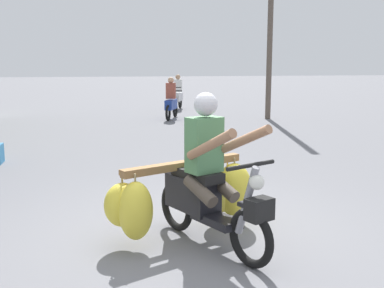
{
  "coord_description": "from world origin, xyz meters",
  "views": [
    {
      "loc": [
        -0.92,
        -4.69,
        1.87
      ],
      "look_at": [
        0.09,
        0.74,
        0.9
      ],
      "focal_mm": 43.62,
      "sensor_mm": 36.0,
      "label": 1
    }
  ],
  "objects_px": {
    "motorbike_distant_ahead_right": "(178,95)",
    "utility_pole": "(270,21)",
    "motorbike_distant_ahead_left": "(171,102)",
    "motorbike_main_loaded": "(201,190)"
  },
  "relations": [
    {
      "from": "motorbike_distant_ahead_right",
      "to": "utility_pole",
      "type": "height_order",
      "value": "utility_pole"
    },
    {
      "from": "utility_pole",
      "to": "motorbike_distant_ahead_right",
      "type": "bearing_deg",
      "value": 123.58
    },
    {
      "from": "motorbike_distant_ahead_left",
      "to": "utility_pole",
      "type": "distance_m",
      "value": 4.17
    },
    {
      "from": "utility_pole",
      "to": "motorbike_main_loaded",
      "type": "bearing_deg",
      "value": -113.42
    },
    {
      "from": "motorbike_distant_ahead_right",
      "to": "utility_pole",
      "type": "bearing_deg",
      "value": -56.42
    },
    {
      "from": "motorbike_main_loaded",
      "to": "motorbike_distant_ahead_right",
      "type": "height_order",
      "value": "motorbike_main_loaded"
    },
    {
      "from": "motorbike_distant_ahead_left",
      "to": "motorbike_distant_ahead_right",
      "type": "bearing_deg",
      "value": 77.36
    },
    {
      "from": "motorbike_distant_ahead_left",
      "to": "utility_pole",
      "type": "bearing_deg",
      "value": -8.7
    },
    {
      "from": "motorbike_distant_ahead_right",
      "to": "motorbike_distant_ahead_left",
      "type": "bearing_deg",
      "value": -102.64
    },
    {
      "from": "motorbike_main_loaded",
      "to": "motorbike_distant_ahead_left",
      "type": "height_order",
      "value": "motorbike_main_loaded"
    }
  ]
}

